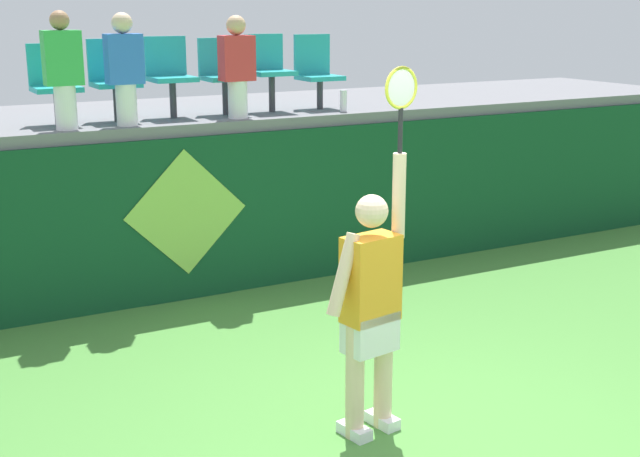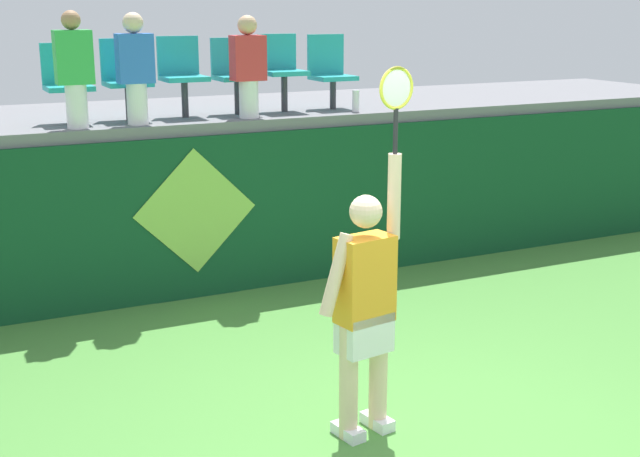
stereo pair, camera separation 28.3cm
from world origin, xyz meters
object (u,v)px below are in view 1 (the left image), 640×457
Objects in this scene: stadium_chair_0 at (54,81)px; stadium_chair_4 at (269,67)px; water_bottle at (343,101)px; stadium_chair_1 at (113,76)px; stadium_chair_3 at (222,72)px; tennis_player at (371,303)px; spectator_0 at (124,67)px; spectator_2 at (63,69)px; stadium_chair_2 at (170,72)px; spectator_1 at (237,65)px; stadium_chair_5 at (317,69)px.

stadium_chair_0 is 0.93× the size of stadium_chair_4.
stadium_chair_0 is (-2.98, 0.43, 0.30)m from water_bottle.
stadium_chair_1 is 1.01× the size of stadium_chair_3.
tennis_player is at bearing -117.00° from water_bottle.
stadium_chair_0 is 0.72× the size of spectator_0.
spectator_2 is (-1.74, -0.43, 0.11)m from stadium_chair_3.
stadium_chair_2 is 0.99× the size of stadium_chair_4.
stadium_chair_1 is at bearing 169.74° from water_bottle.
stadium_chair_3 is 0.75× the size of spectator_0.
spectator_1 is (1.17, 0.02, -0.02)m from spectator_0.
stadium_chair_4 is at bearing 36.31° from spectator_1.
tennis_player is 3.16× the size of stadium_chair_3.
spectator_0 is 0.98× the size of spectator_2.
stadium_chair_1 reaches higher than water_bottle.
tennis_player is at bearing -81.21° from stadium_chair_1.
water_bottle is 0.23× the size of spectator_1.
stadium_chair_5 reaches higher than stadium_chair_0.
spectator_2 reaches higher than tennis_player.
stadium_chair_1 is 0.59m from stadium_chair_2.
spectator_1 is at bearing 0.78° from spectator_0.
spectator_0 is (-1.17, -0.42, 0.11)m from stadium_chair_3.
stadium_chair_4 is (2.29, -0.00, 0.06)m from stadium_chair_0.
stadium_chair_5 reaches higher than stadium_chair_1.
spectator_1 is (-1.23, 0.03, 0.42)m from water_bottle.
spectator_2 reaches higher than spectator_0.
water_bottle is at bearing -0.37° from spectator_0.
stadium_chair_0 is 0.94× the size of stadium_chair_2.
stadium_chair_3 is at bearing -0.11° from stadium_chair_2.
stadium_chair_2 is 0.58m from stadium_chair_3.
stadium_chair_1 is (-0.61, 3.95, 1.26)m from tennis_player.
water_bottle is 3.03m from stadium_chair_0.
stadium_chair_5 is at bearing 0.09° from stadium_chair_1.
stadium_chair_1 is at bearing 90.00° from spectator_0.
stadium_chair_5 is 0.79× the size of spectator_1.
water_bottle is at bearing -10.26° from stadium_chair_1.
spectator_0 reaches higher than water_bottle.
spectator_1 reaches higher than stadium_chair_1.
stadium_chair_5 is at bearing 66.84° from tennis_player.
stadium_chair_2 is at bearing 179.89° from stadium_chair_4.
spectator_0 is at bearing -179.22° from spectator_1.
stadium_chair_0 is 1.75m from stadium_chair_3.
stadium_chair_5 is at bearing 10.41° from spectator_0.
stadium_chair_0 is at bearing 179.91° from stadium_chair_4.
stadium_chair_2 is at bearing 90.37° from tennis_player.
spectator_2 reaches higher than stadium_chair_4.
spectator_1 reaches higher than stadium_chair_5.
spectator_2 reaches higher than stadium_chair_3.
spectator_0 is (-0.61, 3.53, 1.38)m from tennis_player.
spectator_1 is at bearing -34.58° from stadium_chair_2.
stadium_chair_2 is 0.77× the size of spectator_0.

